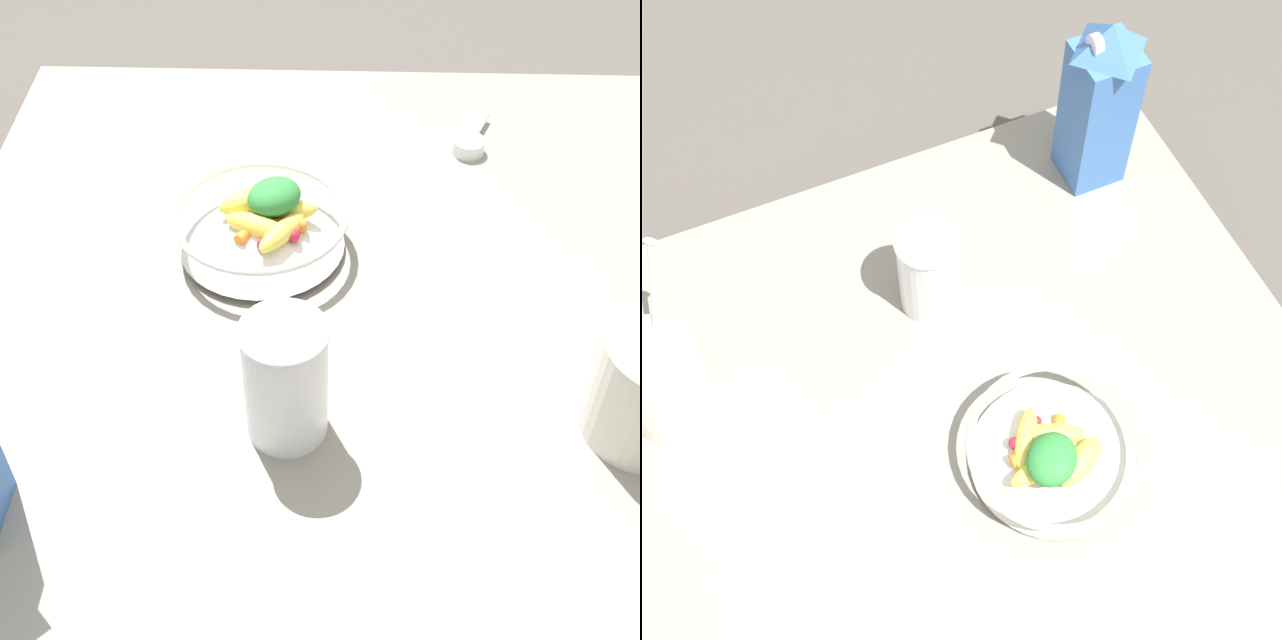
{
  "view_description": "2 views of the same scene",
  "coord_description": "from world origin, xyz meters",
  "views": [
    {
      "loc": [
        -0.79,
        -0.01,
        0.78
      ],
      "look_at": [
        -0.15,
        0.01,
        0.12
      ],
      "focal_mm": 50.0,
      "sensor_mm": 36.0,
      "label": 1
    },
    {
      "loc": [
        0.37,
        -0.17,
        1.09
      ],
      "look_at": [
        -0.15,
        0.06,
        0.1
      ],
      "focal_mm": 50.0,
      "sensor_mm": 36.0,
      "label": 2
    }
  ],
  "objects": [
    {
      "name": "milk_carton",
      "position": [
        -0.35,
        0.35,
        0.18
      ],
      "size": [
        0.08,
        0.08,
        0.28
      ],
      "color": "#3D6BB2",
      "rests_on": "countertop"
    },
    {
      "name": "countertop",
      "position": [
        0.0,
        0.0,
        0.02
      ],
      "size": [
        0.96,
        0.96,
        0.04
      ],
      "color": "gray",
      "rests_on": "ground_plane"
    },
    {
      "name": "yogurt_tub",
      "position": [
        -0.22,
        -0.32,
        0.11
      ],
      "size": [
        0.14,
        0.13,
        0.25
      ],
      "color": "silver",
      "rests_on": "countertop"
    },
    {
      "name": "ground_plane",
      "position": [
        0.0,
        0.0,
        0.0
      ],
      "size": [
        6.0,
        6.0,
        0.0
      ],
      "primitive_type": "plane",
      "color": "#4C4742"
    },
    {
      "name": "fruit_bowl",
      "position": [
        0.05,
        0.09,
        0.08
      ],
      "size": [
        0.22,
        0.22,
        0.09
      ],
      "color": "silver",
      "rests_on": "countertop"
    },
    {
      "name": "drinking_cup",
      "position": [
        -0.23,
        0.04,
        0.11
      ],
      "size": [
        0.09,
        0.09,
        0.15
      ],
      "color": "white",
      "rests_on": "countertop"
    }
  ]
}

